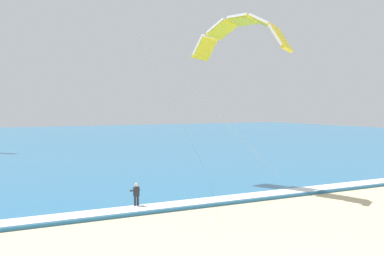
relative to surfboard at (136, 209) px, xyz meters
name	(u,v)px	position (x,y,z in m)	size (l,w,h in m)	color
sea	(35,142)	(2.10, 58.36, 0.07)	(200.00, 120.00, 0.20)	teal
surf_foam	(171,205)	(2.10, -0.64, 0.19)	(200.00, 1.63, 0.04)	white
surfboard	(136,209)	(0.00, 0.00, 0.00)	(0.67, 1.45, 0.09)	white
kitesurfer	(136,195)	(0.00, 0.02, 0.91)	(0.58, 0.57, 1.69)	#232328
kite_primary	(241,32)	(10.10, 3.46, 12.35)	(12.15, 8.98, 12.49)	yellow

